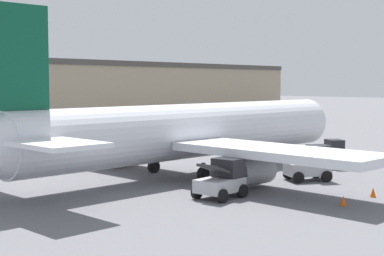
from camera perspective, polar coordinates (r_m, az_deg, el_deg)
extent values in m
plane|color=slate|center=(41.54, 0.00, -4.52)|extent=(400.00, 400.00, 0.00)
cube|color=gray|center=(78.16, -13.89, 2.73)|extent=(88.61, 15.24, 8.52)
cube|color=#47423D|center=(78.16, -13.95, 6.11)|extent=(88.61, 15.54, 0.70)
cylinder|color=silver|center=(41.17, 0.00, -0.26)|extent=(28.61, 6.06, 3.79)
cone|color=silver|center=(53.42, 12.00, 0.74)|extent=(3.32, 3.94, 3.71)
cube|color=silver|center=(46.72, -8.62, -0.56)|extent=(5.53, 13.48, 0.50)
cube|color=silver|center=(34.64, 8.29, -2.32)|extent=(5.53, 13.48, 0.50)
cylinder|color=#939399|center=(45.29, -7.11, -2.36)|extent=(2.97, 2.03, 1.81)
cylinder|color=#939399|center=(36.02, 5.74, -4.13)|extent=(2.97, 2.03, 1.81)
cube|color=#0C4C33|center=(32.95, -16.87, 6.61)|extent=(4.01, 0.68, 5.70)
cube|color=silver|center=(29.47, -12.85, -1.55)|extent=(3.76, 4.81, 0.24)
cylinder|color=#38383D|center=(49.16, 8.46, -2.45)|extent=(0.28, 0.28, 1.20)
cylinder|color=black|center=(49.19, 8.46, -2.74)|extent=(0.73, 0.41, 0.70)
cylinder|color=#38383D|center=(38.75, 1.10, -4.28)|extent=(0.28, 0.28, 1.20)
cylinder|color=black|center=(38.77, 1.10, -4.50)|extent=(0.93, 0.42, 0.90)
cylinder|color=#38383D|center=(42.27, -3.73, -3.55)|extent=(0.28, 0.28, 1.20)
cylinder|color=black|center=(42.29, -3.73, -3.75)|extent=(0.93, 0.42, 0.90)
cylinder|color=#1E2338|center=(49.61, 13.14, -2.66)|extent=(0.29, 0.29, 0.86)
cylinder|color=orange|center=(49.52, 13.16, -1.77)|extent=(0.40, 0.40, 0.68)
sphere|color=tan|center=(49.47, 13.17, -1.23)|extent=(0.25, 0.25, 0.25)
cube|color=#B2B2B7|center=(39.58, 11.12, -3.92)|extent=(3.22, 2.95, 0.81)
cube|color=black|center=(39.79, 12.18, -2.46)|extent=(1.85, 1.89, 1.16)
cylinder|color=black|center=(39.36, 12.91, -4.60)|extent=(0.76, 0.66, 0.74)
cylinder|color=black|center=(40.77, 11.91, -4.27)|extent=(0.76, 0.66, 0.74)
cylinder|color=black|center=(38.53, 10.27, -4.75)|extent=(0.76, 0.66, 0.74)
cylinder|color=black|center=(39.97, 9.34, -4.41)|extent=(0.76, 0.66, 0.74)
cube|color=#B2B2B7|center=(33.13, 2.71, -5.54)|extent=(2.77, 1.80, 0.74)
cube|color=black|center=(33.59, 3.51, -3.85)|extent=(1.23, 1.60, 1.06)
cube|color=#333333|center=(32.58, 2.20, -3.98)|extent=(1.73, 1.25, 0.68)
cylinder|color=black|center=(33.45, 4.92, -6.09)|extent=(0.76, 0.29, 0.76)
cylinder|color=black|center=(34.47, 2.50, -5.77)|extent=(0.76, 0.29, 0.76)
cylinder|color=black|center=(31.92, 2.94, -6.60)|extent=(0.76, 0.29, 0.76)
cylinder|color=black|center=(32.98, 0.47, -6.23)|extent=(0.76, 0.29, 0.76)
cube|color=silver|center=(45.50, 12.80, -2.92)|extent=(2.90, 2.76, 0.75)
cube|color=black|center=(45.67, 13.64, -1.76)|extent=(1.71, 1.74, 1.07)
cylinder|color=black|center=(45.23, 14.20, -3.47)|extent=(0.72, 0.66, 0.70)
cylinder|color=black|center=(46.57, 13.44, -3.23)|extent=(0.72, 0.66, 0.70)
cylinder|color=black|center=(44.53, 12.11, -3.56)|extent=(0.72, 0.66, 0.70)
cylinder|color=black|center=(45.90, 11.41, -3.31)|extent=(0.72, 0.66, 0.70)
cone|color=#EF590F|center=(35.00, 17.15, -5.98)|extent=(0.36, 0.36, 0.55)
cone|color=#EF590F|center=(32.19, 14.47, -6.83)|extent=(0.36, 0.36, 0.55)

